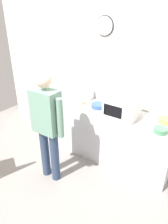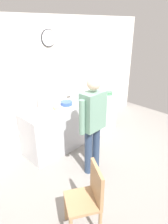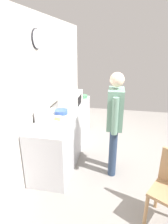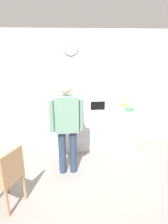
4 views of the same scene
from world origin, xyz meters
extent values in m
plane|color=gray|center=(0.00, 0.00, 0.00)|extent=(6.00, 6.00, 0.00)
cube|color=silver|center=(0.00, 1.60, 1.30)|extent=(5.40, 0.10, 2.60)
cylinder|color=white|center=(-0.18, 1.54, 2.19)|extent=(0.29, 0.03, 0.29)
cylinder|color=black|center=(-0.18, 1.54, 2.19)|extent=(0.31, 0.02, 0.31)
cube|color=#B7B7BC|center=(0.12, 1.22, 0.46)|extent=(2.28, 0.62, 0.91)
cube|color=silver|center=(0.40, 1.16, 1.06)|extent=(0.50, 0.38, 0.30)
cube|color=black|center=(0.34, 0.96, 1.06)|extent=(0.30, 0.01, 0.18)
cylinder|color=white|center=(-0.37, 1.17, 0.92)|extent=(0.27, 0.27, 0.01)
cube|color=tan|center=(-0.37, 1.17, 0.95)|extent=(0.13, 0.13, 0.05)
cylinder|color=#4C8E60|center=(1.05, 1.03, 0.95)|extent=(0.19, 0.19, 0.07)
cylinder|color=gold|center=(1.03, 1.36, 0.94)|extent=(0.23, 0.23, 0.06)
cylinder|color=#33519E|center=(-0.06, 1.22, 0.95)|extent=(0.24, 0.24, 0.07)
cube|color=silver|center=(-0.44, 1.42, 1.01)|extent=(0.22, 0.18, 0.20)
cube|color=silver|center=(0.08, 1.41, 0.92)|extent=(0.14, 0.13, 0.01)
cube|color=silver|center=(0.88, 1.21, 0.92)|extent=(0.17, 0.03, 0.01)
cylinder|color=navy|center=(-0.22, 0.25, 0.42)|extent=(0.13, 0.13, 0.85)
cylinder|color=navy|center=(-0.42, 0.24, 0.42)|extent=(0.13, 0.13, 0.85)
cube|color=gray|center=(-0.32, 0.25, 1.16)|extent=(0.41, 0.25, 0.63)
cylinder|color=gray|center=(-0.07, 0.25, 1.13)|extent=(0.09, 0.09, 0.57)
cylinder|color=gray|center=(-0.57, 0.24, 1.13)|extent=(0.09, 0.09, 0.57)
sphere|color=beige|center=(-0.32, 0.25, 1.62)|extent=(0.22, 0.22, 0.22)
cylinder|color=#A87F56|center=(-1.31, -0.21, 0.23)|extent=(0.04, 0.04, 0.45)
cylinder|color=#A87F56|center=(-1.00, -0.39, 0.23)|extent=(0.04, 0.04, 0.45)
cylinder|color=#A87F56|center=(-1.18, -0.70, 0.23)|extent=(0.04, 0.04, 0.45)
cube|color=#A87F56|center=(-1.24, -0.45, 0.47)|extent=(0.55, 0.55, 0.04)
cube|color=#A87F56|center=(-1.09, -0.54, 0.71)|extent=(0.23, 0.37, 0.45)
camera|label=1|loc=(1.60, -1.59, 2.46)|focal=33.80mm
camera|label=2|loc=(-2.46, -1.72, 2.45)|focal=31.92mm
camera|label=3|loc=(-3.15, 0.20, 2.13)|focal=30.25mm
camera|label=4|loc=(-0.35, -2.95, 2.30)|focal=31.77mm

